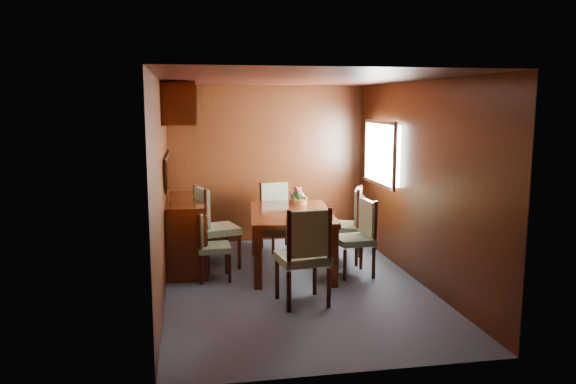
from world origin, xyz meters
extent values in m
plane|color=#353C49|center=(0.00, 0.00, 0.00)|extent=(4.50, 4.50, 0.00)
cube|color=black|center=(-1.50, 0.00, 1.20)|extent=(0.02, 4.50, 2.40)
cube|color=black|center=(1.50, 0.00, 1.20)|extent=(0.02, 4.50, 2.40)
cube|color=black|center=(0.00, 2.25, 1.20)|extent=(3.00, 0.02, 2.40)
cube|color=black|center=(0.00, -2.25, 1.20)|extent=(3.00, 0.02, 2.40)
cube|color=black|center=(0.00, 0.00, 2.40)|extent=(3.00, 4.50, 0.02)
cube|color=white|center=(1.48, 1.10, 1.45)|extent=(0.14, 1.10, 0.80)
cube|color=#B2B2B7|center=(1.41, 1.10, 1.45)|extent=(0.04, 1.20, 0.90)
cube|color=black|center=(-1.47, 1.00, 1.28)|extent=(0.03, 1.36, 0.41)
cube|color=silver|center=(-1.45, 1.00, 1.28)|extent=(0.01, 1.30, 0.35)
cube|color=#321106|center=(-1.30, 1.00, 2.13)|extent=(0.40, 1.40, 0.50)
cube|color=#321106|center=(-1.25, 1.00, 0.45)|extent=(0.48, 1.40, 0.90)
cube|color=#321106|center=(-0.44, -0.06, 0.35)|extent=(0.10, 0.10, 0.70)
cube|color=#321106|center=(0.44, -0.16, 0.35)|extent=(0.10, 0.10, 0.70)
cube|color=#321106|center=(-0.29, 1.43, 0.35)|extent=(0.10, 0.10, 0.70)
cube|color=#321106|center=(0.59, 1.34, 0.35)|extent=(0.10, 0.10, 0.70)
cube|color=black|center=(0.08, 0.64, 0.65)|extent=(1.05, 1.60, 0.10)
cube|color=#321106|center=(0.08, 0.64, 0.74)|extent=(1.18, 1.73, 0.06)
cylinder|color=black|center=(-1.10, 0.55, 0.17)|extent=(0.04, 0.04, 0.34)
cylinder|color=black|center=(-1.09, 0.20, 0.17)|extent=(0.04, 0.04, 0.34)
cylinder|color=black|center=(-0.76, 0.57, 0.17)|extent=(0.04, 0.04, 0.34)
cylinder|color=black|center=(-0.75, 0.21, 0.17)|extent=(0.04, 0.04, 0.34)
cube|color=slate|center=(-0.92, 0.38, 0.40)|extent=(0.40, 0.42, 0.07)
cylinder|color=black|center=(-1.11, 0.55, 0.63)|extent=(0.04, 0.04, 0.46)
cylinder|color=black|center=(-1.09, 0.20, 0.63)|extent=(0.04, 0.04, 0.46)
cube|color=slate|center=(-1.08, 0.38, 0.64)|extent=(0.07, 0.37, 0.39)
cylinder|color=black|center=(-1.12, 1.06, 0.22)|extent=(0.05, 0.05, 0.44)
cylinder|color=black|center=(-0.99, 0.63, 0.22)|extent=(0.05, 0.05, 0.44)
cylinder|color=black|center=(-0.71, 1.18, 0.22)|extent=(0.05, 0.05, 0.44)
cylinder|color=black|center=(-0.58, 0.75, 0.22)|extent=(0.05, 0.05, 0.44)
cube|color=slate|center=(-0.85, 0.91, 0.50)|extent=(0.62, 0.63, 0.09)
cylinder|color=black|center=(-1.13, 1.06, 0.79)|extent=(0.05, 0.05, 0.58)
cylinder|color=black|center=(-1.00, 0.63, 0.79)|extent=(0.05, 0.05, 0.58)
cube|color=slate|center=(-1.04, 0.85, 0.82)|extent=(0.20, 0.47, 0.49)
cylinder|color=black|center=(1.00, 0.07, 0.19)|extent=(0.04, 0.04, 0.39)
cylinder|color=black|center=(0.97, 0.47, 0.19)|extent=(0.04, 0.04, 0.39)
cylinder|color=black|center=(0.63, 0.04, 0.19)|extent=(0.04, 0.04, 0.39)
cylinder|color=black|center=(0.59, 0.44, 0.19)|extent=(0.04, 0.04, 0.39)
cube|color=slate|center=(0.80, 0.25, 0.45)|extent=(0.48, 0.49, 0.08)
cylinder|color=black|center=(1.01, 0.07, 0.71)|extent=(0.04, 0.04, 0.52)
cylinder|color=black|center=(0.98, 0.47, 0.71)|extent=(0.04, 0.04, 0.52)
cube|color=slate|center=(0.98, 0.27, 0.73)|extent=(0.09, 0.42, 0.44)
cylinder|color=black|center=(0.96, 0.62, 0.21)|extent=(0.05, 0.05, 0.41)
cylinder|color=black|center=(1.11, 1.01, 0.21)|extent=(0.05, 0.05, 0.41)
cylinder|color=black|center=(0.58, 0.77, 0.21)|extent=(0.05, 0.05, 0.41)
cylinder|color=black|center=(0.74, 1.16, 0.21)|extent=(0.05, 0.05, 0.41)
cube|color=slate|center=(0.85, 0.89, 0.47)|extent=(0.61, 0.62, 0.08)
cylinder|color=black|center=(0.97, 0.61, 0.75)|extent=(0.05, 0.05, 0.55)
cylinder|color=black|center=(1.12, 1.01, 0.75)|extent=(0.05, 0.05, 0.55)
cube|color=slate|center=(1.02, 0.82, 0.77)|extent=(0.22, 0.43, 0.46)
cylinder|color=black|center=(-0.23, -0.86, 0.22)|extent=(0.05, 0.05, 0.43)
cylinder|color=black|center=(0.21, -0.80, 0.22)|extent=(0.05, 0.05, 0.43)
cylinder|color=black|center=(-0.28, -0.44, 0.22)|extent=(0.05, 0.05, 0.43)
cylinder|color=black|center=(0.16, -0.38, 0.22)|extent=(0.05, 0.05, 0.43)
cube|color=slate|center=(-0.03, -0.62, 0.50)|extent=(0.57, 0.55, 0.09)
cylinder|color=black|center=(-0.22, -0.87, 0.79)|extent=(0.05, 0.05, 0.58)
cylinder|color=black|center=(0.22, -0.81, 0.79)|extent=(0.05, 0.05, 0.58)
cube|color=slate|center=(-0.01, -0.82, 0.81)|extent=(0.47, 0.13, 0.49)
cylinder|color=black|center=(0.24, 1.88, 0.20)|extent=(0.05, 0.05, 0.40)
cylinder|color=black|center=(-0.16, 1.76, 0.20)|extent=(0.05, 0.05, 0.40)
cylinder|color=black|center=(0.35, 1.51, 0.20)|extent=(0.05, 0.05, 0.40)
cylinder|color=black|center=(-0.04, 1.39, 0.20)|extent=(0.05, 0.05, 0.40)
cube|color=slate|center=(0.10, 1.64, 0.46)|extent=(0.58, 0.57, 0.08)
cylinder|color=black|center=(0.23, 1.89, 0.73)|extent=(0.05, 0.05, 0.53)
cylinder|color=black|center=(-0.16, 1.77, 0.73)|extent=(0.05, 0.05, 0.53)
cube|color=slate|center=(0.04, 1.81, 0.75)|extent=(0.43, 0.19, 0.45)
cylinder|color=#B96D38|center=(0.27, 1.12, 0.80)|extent=(0.25, 0.25, 0.08)
sphere|color=#254E1A|center=(0.27, 1.12, 0.86)|extent=(0.19, 0.19, 0.19)
camera|label=1|loc=(-1.22, -6.30, 2.13)|focal=35.00mm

